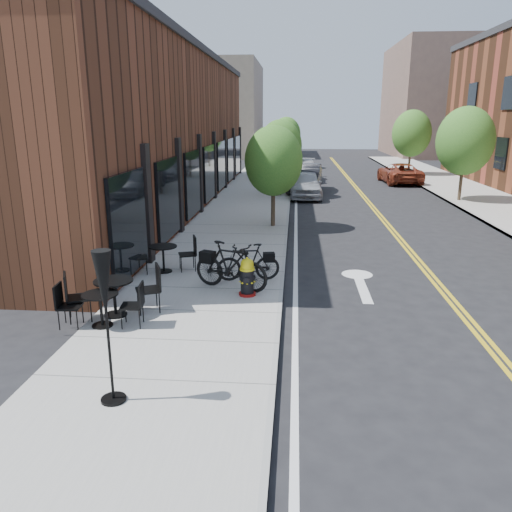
{
  "coord_description": "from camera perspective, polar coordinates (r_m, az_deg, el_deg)",
  "views": [
    {
      "loc": [
        0.24,
        -10.05,
        4.2
      ],
      "look_at": [
        -0.66,
        1.38,
        1.0
      ],
      "focal_mm": 35.0,
      "sensor_mm": 36.0,
      "label": 1
    }
  ],
  "objects": [
    {
      "name": "bicycle_right",
      "position": [
        12.13,
        -2.91,
        -1.13
      ],
      "size": [
        2.05,
        1.26,
        1.19
      ],
      "primitive_type": "imported",
      "rotation": [
        0.0,
        0.0,
        1.19
      ],
      "color": "black",
      "rests_on": "sidewalk_near"
    },
    {
      "name": "bistro_set_c",
      "position": [
        13.75,
        -10.56,
        0.12
      ],
      "size": [
        1.8,
        0.98,
        0.95
      ],
      "rotation": [
        0.0,
        0.0,
        0.32
      ],
      "color": "black",
      "rests_on": "sidewalk_near"
    },
    {
      "name": "fire_hydrant",
      "position": [
        11.76,
        -1.01,
        -2.46
      ],
      "size": [
        0.43,
        0.43,
        0.93
      ],
      "rotation": [
        0.0,
        0.0,
        0.06
      ],
      "color": "maroon",
      "rests_on": "sidewalk_near"
    },
    {
      "name": "bicycle_left",
      "position": [
        12.8,
        -0.9,
        -0.71
      ],
      "size": [
        1.68,
        0.74,
        0.98
      ],
      "primitive_type": "imported",
      "rotation": [
        0.0,
        0.0,
        -1.4
      ],
      "color": "black",
      "rests_on": "sidewalk_near"
    },
    {
      "name": "sidewalk_near",
      "position": [
        20.6,
        -1.83,
        3.99
      ],
      "size": [
        4.0,
        70.0,
        0.12
      ],
      "primitive_type": "cube",
      "color": "#9E9B93",
      "rests_on": "ground"
    },
    {
      "name": "parked_car_c",
      "position": [
        34.77,
        5.52,
        9.75
      ],
      "size": [
        2.03,
        4.86,
        1.4
      ],
      "primitive_type": "imported",
      "rotation": [
        0.0,
        0.0,
        0.01
      ],
      "color": "#ACACB1",
      "rests_on": "ground"
    },
    {
      "name": "bg_building_left",
      "position": [
        58.64,
        -3.73,
        16.34
      ],
      "size": [
        8.0,
        14.0,
        10.0
      ],
      "primitive_type": "cube",
      "color": "#726656",
      "rests_on": "ground"
    },
    {
      "name": "building_near",
      "position": [
        24.99,
        -11.47,
        13.69
      ],
      "size": [
        5.0,
        28.0,
        7.0
      ],
      "primitive_type": "cube",
      "color": "#3F2214",
      "rests_on": "ground"
    },
    {
      "name": "patio_umbrella",
      "position": [
        7.34,
        -16.91,
        -4.33
      ],
      "size": [
        0.38,
        0.38,
        2.32
      ],
      "color": "black",
      "rests_on": "sidewalk_near"
    },
    {
      "name": "tree_near_c",
      "position": [
        35.1,
        3.21,
        12.84
      ],
      "size": [
        2.1,
        2.1,
        3.67
      ],
      "color": "#382B1E",
      "rests_on": "sidewalk_near"
    },
    {
      "name": "parked_car_far",
      "position": [
        34.42,
        16.08,
        9.08
      ],
      "size": [
        2.43,
        4.84,
        1.31
      ],
      "primitive_type": "imported",
      "rotation": [
        0.0,
        0.0,
        3.2
      ],
      "color": "maroon",
      "rests_on": "ground"
    },
    {
      "name": "parked_car_a",
      "position": [
        27.2,
        5.7,
        8.14
      ],
      "size": [
        1.7,
        4.17,
        1.42
      ],
      "primitive_type": "imported",
      "rotation": [
        0.0,
        0.0,
        0.01
      ],
      "color": "#ABAEB3",
      "rests_on": "ground"
    },
    {
      "name": "tree_far_b",
      "position": [
        27.39,
        22.8,
        12.02
      ],
      "size": [
        2.8,
        2.8,
        4.62
      ],
      "color": "#382B1E",
      "rests_on": "sidewalk_far"
    },
    {
      "name": "ground",
      "position": [
        10.9,
        2.93,
        -7.1
      ],
      "size": [
        120.0,
        120.0,
        0.0
      ],
      "primitive_type": "plane",
      "color": "black",
      "rests_on": "ground"
    },
    {
      "name": "bistro_set_a",
      "position": [
        10.5,
        -17.32,
        -5.37
      ],
      "size": [
        1.69,
        0.79,
        0.9
      ],
      "rotation": [
        0.0,
        0.0,
        0.11
      ],
      "color": "black",
      "rests_on": "sidewalk_near"
    },
    {
      "name": "tree_far_c",
      "position": [
        38.98,
        17.36,
        13.23
      ],
      "size": [
        2.8,
        2.8,
        4.62
      ],
      "color": "#382B1E",
      "rests_on": "sidewalk_far"
    },
    {
      "name": "tree_near_d",
      "position": [
        43.09,
        3.48,
        13.69
      ],
      "size": [
        2.4,
        2.4,
        4.11
      ],
      "color": "#382B1E",
      "rests_on": "sidewalk_near"
    },
    {
      "name": "parked_car_b",
      "position": [
        29.18,
        5.64,
        8.82
      ],
      "size": [
        2.15,
        5.0,
        1.6
      ],
      "primitive_type": "imported",
      "rotation": [
        0.0,
        0.0,
        -0.1
      ],
      "color": "black",
      "rests_on": "ground"
    },
    {
      "name": "tree_near_a",
      "position": [
        19.14,
        2.01,
        10.8
      ],
      "size": [
        2.2,
        2.2,
        3.81
      ],
      "color": "#382B1E",
      "rests_on": "sidewalk_near"
    },
    {
      "name": "bistro_set_b",
      "position": [
        10.96,
        -15.91,
        -4.02
      ],
      "size": [
        1.92,
        1.22,
        1.03
      ],
      "rotation": [
        0.0,
        0.0,
        0.42
      ],
      "color": "black",
      "rests_on": "sidewalk_near"
    },
    {
      "name": "bg_building_right",
      "position": [
        62.11,
        20.04,
        16.36
      ],
      "size": [
        10.0,
        16.0,
        12.0
      ],
      "primitive_type": "cube",
      "color": "brown",
      "rests_on": "ground"
    },
    {
      "name": "tree_near_b",
      "position": [
        27.11,
        2.79,
        12.43
      ],
      "size": [
        2.3,
        2.3,
        3.98
      ],
      "color": "#382B1E",
      "rests_on": "sidewalk_near"
    }
  ]
}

